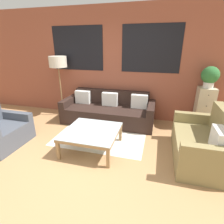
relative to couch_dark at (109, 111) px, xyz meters
The scene contains 10 objects.
ground_plane 1.97m from the couch_dark, 90.54° to the right, with size 16.00×16.00×0.00m, color #AD7F51.
wall_back_brick 1.23m from the couch_dark, 92.16° to the left, with size 8.40×0.09×2.80m.
rug 0.80m from the couch_dark, 85.39° to the right, with size 1.92×1.45×0.00m.
couch_dark is the anchor object (origin of this frame).
settee_vintage 2.32m from the couch_dark, 29.77° to the right, with size 0.80×1.42×0.92m.
armchair_corner 2.42m from the couch_dark, 136.79° to the right, with size 0.80×0.94×0.84m.
coffee_table 1.34m from the couch_dark, 87.42° to the right, with size 0.98×0.98×0.40m.
floor_lamp 1.80m from the couch_dark, behind, with size 0.45×0.45×1.62m.
drawer_cabinet 2.28m from the couch_dark, ahead, with size 0.37×0.39×0.99m.
potted_plant 2.47m from the couch_dark, ahead, with size 0.37×0.37×0.47m.
Camera 1 is at (1.21, -2.10, 1.89)m, focal length 28.00 mm.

